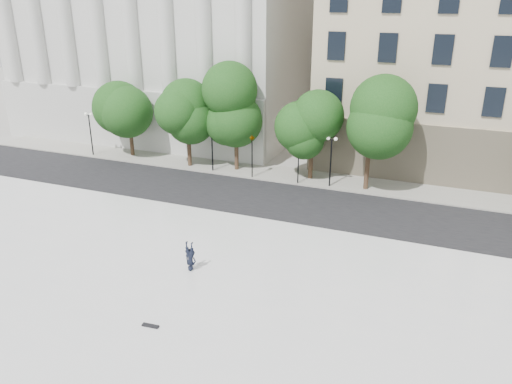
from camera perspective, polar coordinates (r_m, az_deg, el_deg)
ground at (r=24.31m, az=-17.06°, el=-15.82°), size 160.00×160.00×0.00m
plaza at (r=26.10m, az=-13.04°, el=-11.94°), size 44.00×22.00×0.45m
street at (r=37.95m, az=-0.38°, el=-0.77°), size 60.00×8.00×0.02m
far_sidewalk at (r=43.19m, az=2.60°, el=2.08°), size 60.00×4.00×0.12m
building_west at (r=61.13m, az=-8.50°, el=19.83°), size 31.50×27.65×25.60m
traffic_light_west at (r=41.19m, az=-0.46°, el=6.47°), size 1.06×1.80×4.22m
traffic_light_east at (r=39.92m, az=4.94°, el=5.84°), size 0.75×1.73×4.18m
person_lying at (r=27.60m, az=-7.45°, el=-8.44°), size 0.67×1.73×0.46m
skateboard at (r=23.79m, az=-11.97°, el=-14.72°), size 0.81×0.27×0.08m
street_trees at (r=41.69m, az=1.24°, el=8.31°), size 39.74×5.29×7.74m
lamp_posts at (r=41.18m, az=1.66°, el=5.18°), size 38.07×0.28×4.22m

